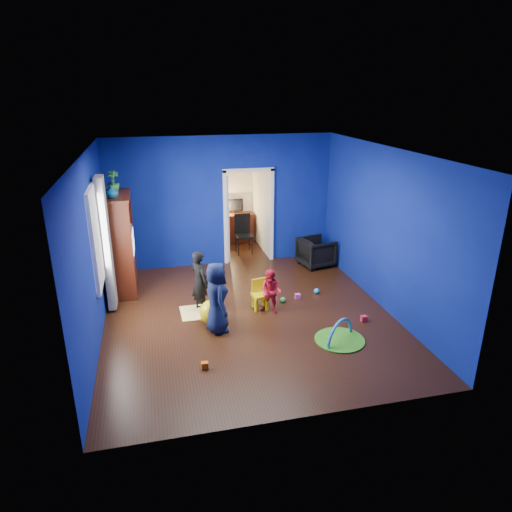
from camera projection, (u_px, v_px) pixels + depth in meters
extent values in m
cube|color=black|center=(249.00, 316.00, 8.14)|extent=(5.00, 5.50, 0.01)
cube|color=white|center=(248.00, 151.00, 7.14)|extent=(5.00, 5.50, 0.01)
cube|color=navy|center=(222.00, 202.00, 10.15)|extent=(5.00, 0.02, 2.90)
cube|color=navy|center=(300.00, 313.00, 5.13)|extent=(5.00, 0.02, 2.90)
cube|color=navy|center=(92.00, 251.00, 7.10)|extent=(0.02, 5.50, 2.90)
cube|color=navy|center=(384.00, 229.00, 8.18)|extent=(0.02, 5.50, 2.90)
imported|color=black|center=(316.00, 252.00, 10.38)|extent=(0.85, 0.83, 0.65)
imported|color=black|center=(200.00, 282.00, 8.16)|extent=(0.44, 0.50, 1.15)
imported|color=#10123D|center=(217.00, 298.00, 7.47)|extent=(0.45, 0.63, 1.21)
imported|color=red|center=(271.00, 292.00, 8.14)|extent=(0.51, 0.49, 0.83)
imported|color=#0C5664|center=(112.00, 192.00, 8.21)|extent=(0.25, 0.25, 0.23)
imported|color=#2F8338|center=(113.00, 182.00, 8.66)|extent=(0.24, 0.24, 0.41)
cube|color=#3F150A|center=(119.00, 244.00, 8.86)|extent=(0.58, 1.14, 1.96)
cube|color=silver|center=(121.00, 242.00, 8.86)|extent=(0.46, 0.70, 0.54)
cube|color=#F2E07A|center=(202.00, 312.00, 8.27)|extent=(0.77, 0.62, 0.03)
sphere|color=yellow|center=(212.00, 312.00, 7.82)|extent=(0.44, 0.44, 0.44)
cube|color=yellow|center=(260.00, 296.00, 8.35)|extent=(0.33, 0.33, 0.50)
cylinder|color=green|center=(340.00, 340.00, 7.37)|extent=(0.81, 0.81, 0.02)
torus|color=#3F8CD8|center=(340.00, 339.00, 7.36)|extent=(0.62, 0.46, 0.73)
cube|color=white|center=(94.00, 238.00, 7.39)|extent=(0.03, 0.95, 1.55)
cube|color=slate|center=(106.00, 244.00, 8.02)|extent=(0.14, 0.42, 2.40)
cube|color=white|center=(249.00, 218.00, 10.42)|extent=(1.16, 0.10, 2.10)
cube|color=#3D140A|center=(236.00, 227.00, 12.03)|extent=(0.88, 0.44, 0.75)
cube|color=black|center=(235.00, 205.00, 11.94)|extent=(0.40, 0.05, 0.32)
sphere|color=#FFD88C|center=(225.00, 207.00, 11.83)|extent=(0.14, 0.14, 0.14)
cube|color=black|center=(244.00, 235.00, 11.12)|extent=(0.40, 0.40, 0.92)
cube|color=white|center=(235.00, 164.00, 11.56)|extent=(0.88, 0.24, 0.04)
cube|color=red|center=(364.00, 319.00, 7.96)|extent=(0.10, 0.08, 0.10)
sphere|color=#26A5D8|center=(317.00, 291.00, 9.04)|extent=(0.11, 0.11, 0.11)
cube|color=#DC580B|center=(205.00, 365.00, 6.62)|extent=(0.10, 0.08, 0.10)
sphere|color=green|center=(283.00, 300.00, 8.66)|extent=(0.11, 0.11, 0.11)
cube|color=#D44FB8|center=(298.00, 296.00, 8.81)|extent=(0.10, 0.08, 0.10)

